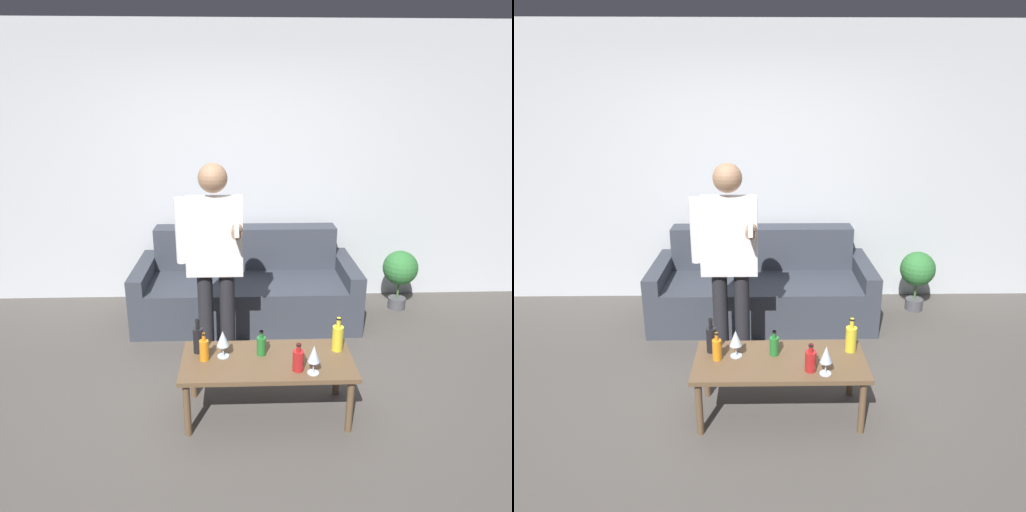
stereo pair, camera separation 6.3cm
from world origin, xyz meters
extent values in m
plane|color=#514C47|center=(0.00, 0.00, 0.00)|extent=(16.00, 16.00, 0.00)
cube|color=silver|center=(0.00, 2.16, 1.35)|extent=(8.00, 0.06, 2.70)
cube|color=#383D47|center=(0.05, 1.47, 0.21)|extent=(1.77, 0.64, 0.41)
cube|color=#383D47|center=(0.05, 1.92, 0.41)|extent=(1.77, 0.25, 0.83)
cube|color=#383D47|center=(-0.90, 1.60, 0.28)|extent=(0.14, 0.89, 0.56)
cube|color=#383D47|center=(1.00, 1.60, 0.28)|extent=(0.14, 0.89, 0.56)
cube|color=brown|center=(0.17, 0.17, 0.40)|extent=(1.11, 0.50, 0.03)
cylinder|color=brown|center=(-0.34, -0.03, 0.19)|extent=(0.04, 0.04, 0.38)
cylinder|color=brown|center=(0.67, -0.03, 0.19)|extent=(0.04, 0.04, 0.38)
cylinder|color=brown|center=(-0.34, 0.36, 0.19)|extent=(0.04, 0.04, 0.38)
cylinder|color=brown|center=(0.67, 0.36, 0.19)|extent=(0.04, 0.04, 0.38)
cylinder|color=#B21E1E|center=(0.35, 0.04, 0.48)|extent=(0.07, 0.07, 0.13)
cylinder|color=#B21E1E|center=(0.35, 0.04, 0.57)|extent=(0.03, 0.03, 0.05)
cylinder|color=black|center=(0.35, 0.04, 0.59)|extent=(0.03, 0.03, 0.01)
cylinder|color=#23752D|center=(0.13, 0.23, 0.47)|extent=(0.06, 0.06, 0.12)
cylinder|color=#23752D|center=(0.13, 0.23, 0.56)|extent=(0.02, 0.02, 0.05)
cylinder|color=black|center=(0.13, 0.23, 0.58)|extent=(0.03, 0.03, 0.01)
cylinder|color=yellow|center=(0.64, 0.27, 0.50)|extent=(0.07, 0.07, 0.17)
cylinder|color=yellow|center=(0.64, 0.27, 0.62)|extent=(0.03, 0.03, 0.07)
cylinder|color=black|center=(0.64, 0.27, 0.64)|extent=(0.03, 0.03, 0.01)
cylinder|color=orange|center=(-0.24, 0.18, 0.48)|extent=(0.06, 0.06, 0.14)
cylinder|color=orange|center=(-0.24, 0.18, 0.58)|extent=(0.02, 0.02, 0.05)
cylinder|color=black|center=(-0.24, 0.18, 0.60)|extent=(0.03, 0.03, 0.01)
cylinder|color=black|center=(-0.29, 0.28, 0.50)|extent=(0.07, 0.07, 0.17)
cylinder|color=black|center=(-0.29, 0.28, 0.62)|extent=(0.03, 0.03, 0.07)
cylinder|color=black|center=(-0.29, 0.28, 0.64)|extent=(0.03, 0.03, 0.01)
cylinder|color=silver|center=(-0.12, 0.21, 0.41)|extent=(0.08, 0.08, 0.01)
cylinder|color=silver|center=(-0.12, 0.21, 0.45)|extent=(0.01, 0.01, 0.08)
cone|color=silver|center=(-0.12, 0.21, 0.54)|extent=(0.08, 0.08, 0.10)
cylinder|color=silver|center=(0.44, 0.00, 0.41)|extent=(0.07, 0.07, 0.01)
cylinder|color=silver|center=(0.44, 0.00, 0.45)|extent=(0.01, 0.01, 0.08)
cone|color=silver|center=(0.44, 0.00, 0.55)|extent=(0.08, 0.08, 0.11)
cylinder|color=#232328|center=(-0.27, 0.81, 0.38)|extent=(0.12, 0.12, 0.77)
cylinder|color=#232328|center=(-0.11, 0.81, 0.38)|extent=(0.12, 0.12, 0.77)
cube|color=white|center=(-0.19, 0.81, 1.06)|extent=(0.42, 0.18, 0.58)
sphere|color=#9E7556|center=(-0.19, 0.81, 1.48)|extent=(0.21, 0.21, 0.21)
cylinder|color=white|center=(-0.44, 0.81, 1.10)|extent=(0.08, 0.08, 0.49)
cylinder|color=#9E7556|center=(-0.02, 0.68, 1.14)|extent=(0.08, 0.26, 0.08)
cube|color=white|center=(-0.02, 0.52, 1.20)|extent=(0.03, 0.03, 0.14)
cylinder|color=#4C4C51|center=(1.57, 1.76, 0.06)|extent=(0.17, 0.17, 0.11)
cylinder|color=#476B38|center=(1.57, 1.76, 0.21)|extent=(0.02, 0.02, 0.20)
sphere|color=#337A38|center=(1.57, 1.76, 0.43)|extent=(0.34, 0.34, 0.34)
camera|label=1|loc=(0.00, -2.40, 2.00)|focal=32.00mm
camera|label=2|loc=(0.06, -2.40, 2.00)|focal=32.00mm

